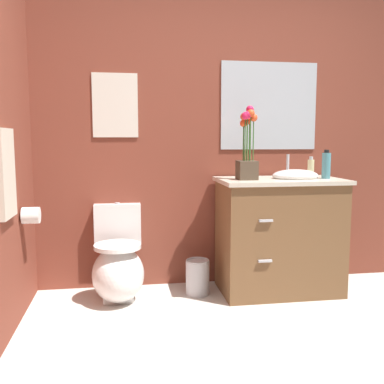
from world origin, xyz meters
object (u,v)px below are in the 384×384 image
toilet (118,267)px  soap_bottle (311,168)px  lotion_bottle (326,165)px  toilet_paper_roll (31,215)px  hanging_towel (7,173)px  wall_mirror (269,106)px  flower_vase (247,152)px  vanity_cabinet (279,234)px  trash_bin (198,277)px  wall_poster (115,105)px

toilet → soap_bottle: soap_bottle is taller
lotion_bottle → toilet_paper_roll: bearing=-176.7°
hanging_towel → toilet: bearing=40.9°
toilet → wall_mirror: size_ratio=0.86×
flower_vase → wall_mirror: size_ratio=0.68×
flower_vase → soap_bottle: 0.58m
soap_bottle → toilet: bearing=-178.3°
vanity_cabinet → lotion_bottle: bearing=-7.8°
toilet_paper_roll → trash_bin: bearing=9.4°
vanity_cabinet → toilet_paper_roll: size_ratio=9.68×
lotion_bottle → wall_poster: (-1.58, 0.34, 0.45)m
hanging_towel → wall_mirror: bearing=23.4°
vanity_cabinet → soap_bottle: bearing=14.6°
soap_bottle → wall_poster: (-1.51, 0.22, 0.48)m
flower_vase → lotion_bottle: size_ratio=2.48×
soap_bottle → wall_mirror: size_ratio=0.20×
wall_poster → hanging_towel: (-0.62, -0.80, -0.45)m
toilet → toilet_paper_roll: size_ratio=6.27×
trash_bin → hanging_towel: 1.57m
flower_vase → toilet_paper_roll: size_ratio=4.96×
flower_vase → soap_bottle: (0.55, 0.11, -0.13)m
wall_poster → wall_mirror: (1.23, 0.00, 0.01)m
wall_poster → wall_mirror: size_ratio=0.61×
toilet_paper_roll → lotion_bottle: bearing=3.3°
toilet → toilet_paper_roll: (-0.56, -0.20, 0.44)m
flower_vase → trash_bin: (-0.36, 0.06, -0.95)m
vanity_cabinet → trash_bin: size_ratio=3.91×
toilet → wall_mirror: 1.75m
flower_vase → hanging_towel: 1.65m
vanity_cabinet → toilet_paper_roll: bearing=-174.6°
toilet → soap_bottle: bearing=1.7°
soap_bottle → wall_poster: wall_poster is taller
soap_bottle → wall_poster: size_ratio=0.34×
wall_mirror → toilet_paper_roll: (-1.79, -0.46, -0.77)m
vanity_cabinet → lotion_bottle: lotion_bottle is taller
flower_vase → hanging_towel: bearing=-163.4°
soap_bottle → flower_vase: bearing=-168.8°
toilet → trash_bin: bearing=-0.4°
flower_vase → toilet_paper_roll: bearing=-175.0°
trash_bin → wall_poster: wall_poster is taller
toilet → lotion_bottle: size_ratio=3.14×
lotion_bottle → toilet_paper_roll: (-2.14, -0.12, -0.31)m
wall_mirror → toilet_paper_roll: size_ratio=7.27×
toilet → toilet_paper_roll: bearing=-160.7°
vanity_cabinet → toilet_paper_roll: 1.82m
toilet → hanging_towel: (-0.62, -0.53, 0.74)m
vanity_cabinet → soap_bottle: size_ratio=6.52×
wall_mirror → flower_vase: bearing=-129.7°
toilet_paper_roll → hanging_towel: bearing=-99.3°
lotion_bottle → hanging_towel: bearing=-168.2°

